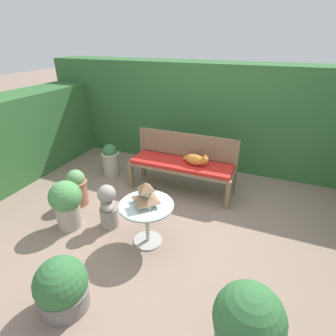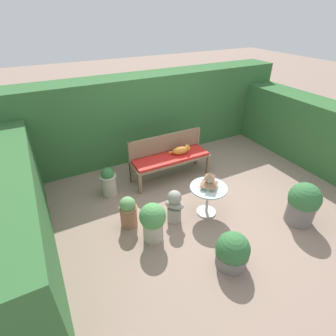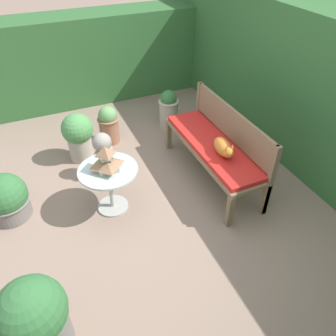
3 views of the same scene
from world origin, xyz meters
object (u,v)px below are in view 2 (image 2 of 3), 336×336
at_px(potted_plant_table_near, 303,203).
at_px(potted_plant_patio_mid, 153,221).
at_px(cat, 181,150).
at_px(potted_plant_table_far, 232,251).
at_px(patio_table, 208,193).
at_px(garden_bust, 174,206).
at_px(potted_plant_path_edge, 128,211).
at_px(pagoda_birdhouse, 209,181).
at_px(potted_plant_bench_left, 109,182).
at_px(garden_bench, 171,159).

bearing_deg(potted_plant_table_near, potted_plant_patio_mid, 161.33).
xyz_separation_m(cat, potted_plant_table_far, (-0.50, -2.23, -0.33)).
xyz_separation_m(cat, patio_table, (-0.19, -1.22, -0.16)).
bearing_deg(garden_bust, cat, 105.72).
bearing_deg(patio_table, potted_plant_patio_mid, -174.04).
relative_size(potted_plant_patio_mid, potted_plant_table_far, 1.21).
height_order(potted_plant_table_near, potted_plant_path_edge, potted_plant_table_near).
distance_m(potted_plant_table_near, potted_plant_table_far, 1.51).
relative_size(potted_plant_table_near, potted_plant_patio_mid, 1.13).
relative_size(garden_bust, potted_plant_patio_mid, 0.93).
distance_m(cat, potted_plant_table_far, 2.31).
relative_size(potted_plant_patio_mid, potted_plant_path_edge, 1.18).
distance_m(patio_table, pagoda_birdhouse, 0.23).
distance_m(potted_plant_bench_left, potted_plant_patio_mid, 1.37).
bearing_deg(potted_plant_table_near, pagoda_birdhouse, 144.14).
distance_m(patio_table, potted_plant_table_near, 1.47).
relative_size(potted_plant_table_near, potted_plant_path_edge, 1.34).
bearing_deg(potted_plant_patio_mid, garden_bust, 22.66).
height_order(cat, garden_bust, cat).
bearing_deg(pagoda_birdhouse, potted_plant_path_edge, 165.18).
distance_m(patio_table, potted_plant_path_edge, 1.30).
bearing_deg(patio_table, potted_plant_table_far, -107.01).
bearing_deg(pagoda_birdhouse, cat, 81.07).
distance_m(garden_bust, potted_plant_table_near, 2.00).
relative_size(patio_table, potted_plant_table_far, 1.17).
xyz_separation_m(patio_table, potted_plant_bench_left, (-1.29, 1.23, -0.12)).
relative_size(cat, potted_plant_patio_mid, 0.65).
height_order(garden_bench, potted_plant_table_near, potted_plant_table_near).
bearing_deg(potted_plant_table_far, garden_bench, 82.81).
height_order(cat, potted_plant_path_edge, cat).
relative_size(potted_plant_bench_left, potted_plant_table_far, 1.11).
bearing_deg(cat, patio_table, -89.83).
height_order(garden_bust, potted_plant_patio_mid, potted_plant_patio_mid).
xyz_separation_m(garden_bench, cat, (0.22, -0.00, 0.15)).
distance_m(patio_table, potted_plant_table_far, 1.07).
xyz_separation_m(potted_plant_bench_left, potted_plant_patio_mid, (0.26, -1.34, 0.06)).
xyz_separation_m(garden_bust, potted_plant_bench_left, (-0.72, 1.15, -0.00)).
height_order(pagoda_birdhouse, potted_plant_bench_left, pagoda_birdhouse).
xyz_separation_m(garden_bust, potted_plant_patio_mid, (-0.46, -0.19, 0.05)).
bearing_deg(garden_bust, garden_bench, 114.09).
xyz_separation_m(garden_bust, potted_plant_table_far, (0.27, -1.10, -0.06)).
distance_m(pagoda_birdhouse, potted_plant_patio_mid, 1.08).
bearing_deg(potted_plant_table_far, cat, 77.33).
bearing_deg(potted_plant_path_edge, garden_bust, -20.01).
bearing_deg(garden_bench, potted_plant_table_near, -59.62).
bearing_deg(potted_plant_path_edge, patio_table, -14.82).
height_order(garden_bench, pagoda_birdhouse, pagoda_birdhouse).
height_order(cat, potted_plant_table_near, potted_plant_table_near).
bearing_deg(potted_plant_table_far, patio_table, 72.99).
xyz_separation_m(cat, potted_plant_table_near, (1.00, -2.08, -0.20)).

